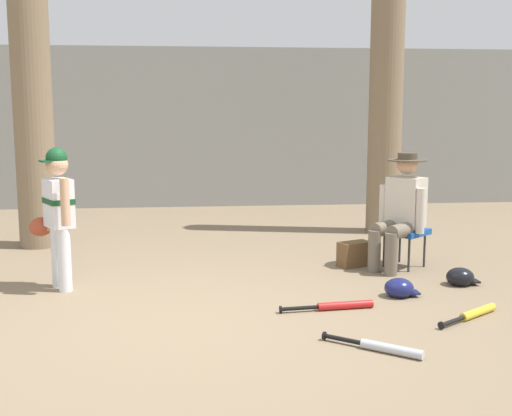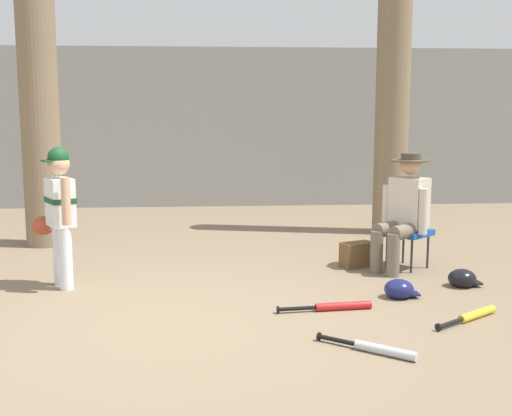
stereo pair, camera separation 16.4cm
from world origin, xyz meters
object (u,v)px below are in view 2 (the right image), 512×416
at_px(bat_red_barrel, 336,306).
at_px(folding_stool, 408,234).
at_px(batting_helmet_black, 462,279).
at_px(young_ballplayer, 59,208).
at_px(batting_helmet_navy, 399,289).
at_px(tree_near_player, 37,63).
at_px(tree_behind_spectator, 393,82).
at_px(bat_aluminum_silver, 377,349).
at_px(handbag_beside_stool, 357,255).
at_px(seated_spectator, 403,208).
at_px(bat_yellow_trainer, 473,315).

bearing_deg(bat_red_barrel, folding_stool, 53.36).
distance_m(folding_stool, batting_helmet_black, 0.85).
xyz_separation_m(young_ballplayer, batting_helmet_navy, (3.03, -0.56, -0.67)).
xyz_separation_m(tree_near_player, tree_behind_spectator, (4.42, 0.50, -0.18)).
bearing_deg(bat_aluminum_silver, batting_helmet_black, 52.38).
distance_m(handbag_beside_stool, bat_aluminum_silver, 2.46).
distance_m(seated_spectator, bat_aluminum_silver, 2.50).
xyz_separation_m(tree_near_player, seated_spectator, (3.98, -1.53, -1.54)).
distance_m(tree_behind_spectator, handbag_beside_stool, 2.79).
relative_size(seated_spectator, bat_red_barrel, 1.50).
xyz_separation_m(folding_stool, bat_red_barrel, (-1.02, -1.37, -0.33)).
bearing_deg(seated_spectator, folding_stool, 39.17).
relative_size(tree_near_player, handbag_beside_stool, 15.00).
xyz_separation_m(tree_behind_spectator, young_ballplayer, (-3.78, -2.46, -1.26)).
height_order(bat_aluminum_silver, batting_helmet_black, batting_helmet_black).
bearing_deg(tree_behind_spectator, young_ballplayer, -146.93).
bearing_deg(young_ballplayer, seated_spectator, 7.31).
relative_size(tree_near_player, young_ballplayer, 3.91).
bearing_deg(seated_spectator, tree_behind_spectator, 78.00).
height_order(seated_spectator, batting_helmet_navy, seated_spectator).
xyz_separation_m(bat_aluminum_silver, bat_yellow_trainer, (0.94, 0.65, 0.00)).
bearing_deg(young_ballplayer, batting_helmet_black, -3.87).
distance_m(folding_stool, bat_yellow_trainer, 1.71).
height_order(tree_behind_spectator, bat_aluminum_silver, tree_behind_spectator).
height_order(tree_near_player, seated_spectator, tree_near_player).
bearing_deg(tree_behind_spectator, folding_stool, -100.23).
bearing_deg(batting_helmet_navy, bat_red_barrel, -153.18).
relative_size(tree_behind_spectator, bat_aluminum_silver, 7.60).
xyz_separation_m(bat_red_barrel, bat_aluminum_silver, (0.09, -0.96, 0.00)).
relative_size(tree_behind_spectator, batting_helmet_black, 15.12).
xyz_separation_m(bat_yellow_trainer, batting_helmet_black, (0.29, 0.94, 0.04)).
height_order(bat_red_barrel, batting_helmet_black, batting_helmet_black).
bearing_deg(seated_spectator, bat_yellow_trainer, -86.91).
relative_size(tree_behind_spectator, seated_spectator, 3.90).
bearing_deg(batting_helmet_navy, batting_helmet_black, 24.22).
xyz_separation_m(tree_near_player, handbag_beside_stool, (3.55, -1.39, -2.05)).
xyz_separation_m(young_ballplayer, bat_red_barrel, (2.41, -0.88, -0.71)).
bearing_deg(tree_behind_spectator, batting_helmet_navy, -103.96).
distance_m(tree_near_player, bat_yellow_trainer, 5.58).
height_order(folding_stool, bat_red_barrel, folding_stool).
relative_size(tree_near_player, batting_helmet_navy, 16.54).
distance_m(seated_spectator, bat_yellow_trainer, 1.73).
relative_size(tree_behind_spectator, folding_stool, 8.32).
height_order(handbag_beside_stool, batting_helmet_navy, handbag_beside_stool).
bearing_deg(folding_stool, tree_near_player, 160.07).
relative_size(tree_behind_spectator, young_ballplayer, 3.59).
relative_size(folding_stool, seated_spectator, 0.47).
bearing_deg(batting_helmet_black, young_ballplayer, 176.13).
relative_size(tree_near_player, batting_helmet_black, 16.46).
height_order(folding_stool, batting_helmet_navy, folding_stool).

